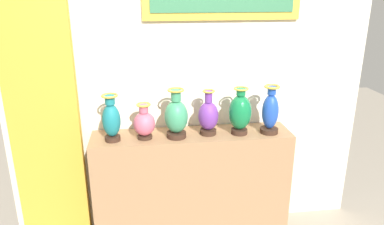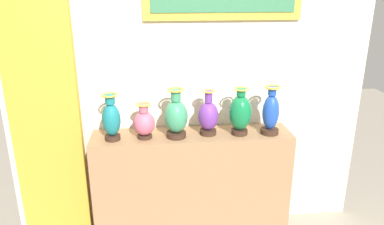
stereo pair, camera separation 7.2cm
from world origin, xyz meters
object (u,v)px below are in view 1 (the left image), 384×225
vase_jade (176,117)px  vase_emerald (240,113)px  vase_violet (208,116)px  vase_rose (144,123)px  vase_teal (111,120)px  vase_sapphire (270,112)px

vase_jade → vase_emerald: bearing=0.8°
vase_violet → vase_rose: bearing=-177.3°
vase_teal → vase_emerald: size_ratio=0.97×
vase_violet → vase_sapphire: vase_sapphire is taller
vase_rose → vase_teal: bearing=-177.9°
vase_emerald → vase_sapphire: vase_sapphire is taller
vase_jade → vase_rose: bearing=178.0°
vase_rose → vase_emerald: 0.77m
vase_jade → vase_emerald: size_ratio=1.03×
vase_jade → vase_violet: vase_jade is taller
vase_violet → vase_teal: bearing=-177.5°
vase_teal → vase_jade: vase_jade is taller
vase_jade → vase_emerald: vase_jade is taller
vase_violet → vase_emerald: size_ratio=0.96×
vase_jade → vase_emerald: 0.52m
vase_emerald → vase_sapphire: (0.25, -0.01, -0.00)m
vase_violet → vase_emerald: bearing=-5.8°
vase_emerald → vase_rose: bearing=179.9°
vase_teal → vase_violet: vase_teal is taller
vase_rose → vase_jade: size_ratio=0.73×
vase_teal → vase_rose: 0.26m
vase_violet → vase_sapphire: (0.51, -0.04, 0.03)m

